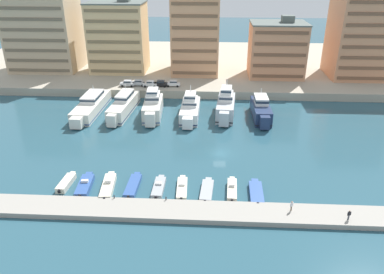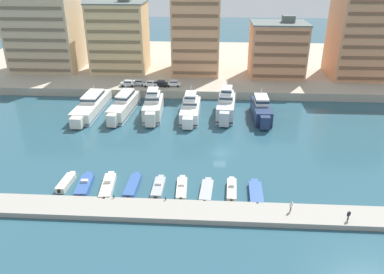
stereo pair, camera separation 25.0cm
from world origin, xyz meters
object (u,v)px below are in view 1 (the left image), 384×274
at_px(motorboat_blue_left, 85,185).
at_px(motorboat_cream_center_right, 182,188).
at_px(motorboat_blue_far_right, 256,192).
at_px(motorboat_blue_center_left, 133,185).
at_px(car_white_mid_left, 150,83).
at_px(motorboat_grey_mid_right, 207,191).
at_px(yacht_ivory_far_left, 91,105).
at_px(yacht_ivory_left, 124,105).
at_px(motorboat_cream_far_left, 66,183).
at_px(motorboat_grey_center, 159,187).
at_px(motorboat_cream_mid_left, 108,186).
at_px(pedestrian_near_edge, 349,214).
at_px(car_white_center, 173,83).
at_px(car_silver_far_left, 127,83).
at_px(car_black_center_left, 161,83).
at_px(car_silver_left, 138,82).
at_px(yacht_navy_center_right, 261,110).
at_px(motorboat_cream_right, 232,190).
at_px(yacht_white_center_left, 190,109).
at_px(yacht_silver_center, 226,106).
at_px(pedestrian_mid_deck, 292,205).
at_px(yacht_ivory_mid_left, 153,107).

xyz_separation_m(motorboat_blue_left, motorboat_cream_center_right, (16.74, 0.31, -0.14)).
bearing_deg(motorboat_blue_far_right, motorboat_blue_center_left, 177.18).
bearing_deg(car_white_mid_left, motorboat_grey_mid_right, -70.91).
bearing_deg(yacht_ivory_far_left, yacht_ivory_left, -1.41).
xyz_separation_m(motorboat_cream_far_left, motorboat_grey_center, (16.27, -0.49, -0.04)).
distance_m(motorboat_cream_mid_left, pedestrian_near_edge, 38.65).
height_order(motorboat_grey_center, motorboat_blue_far_right, motorboat_grey_center).
height_order(motorboat_blue_left, motorboat_blue_center_left, motorboat_blue_left).
bearing_deg(car_white_center, car_silver_far_left, -176.91).
bearing_deg(car_black_center_left, motorboat_blue_left, -97.34).
height_order(car_silver_left, pedestrian_near_edge, car_silver_left).
bearing_deg(yacht_navy_center_right, car_black_center_left, 147.97).
bearing_deg(yacht_ivory_far_left, motorboat_cream_right, -45.44).
bearing_deg(motorboat_cream_mid_left, car_silver_left, 94.67).
height_order(motorboat_cream_far_left, car_white_mid_left, car_white_mid_left).
bearing_deg(car_silver_left, motorboat_blue_left, -89.91).
height_order(car_white_mid_left, car_white_center, same).
bearing_deg(pedestrian_near_edge, yacht_white_center_left, 122.40).
relative_size(yacht_ivory_far_left, motorboat_cream_mid_left, 2.67).
xyz_separation_m(yacht_silver_center, car_white_mid_left, (-21.48, 15.35, 0.65)).
bearing_deg(motorboat_blue_center_left, pedestrian_mid_deck, -13.86).
xyz_separation_m(motorboat_cream_center_right, motorboat_cream_right, (8.48, -0.36, 0.17)).
bearing_deg(motorboat_grey_mid_right, car_silver_left, 112.34).
bearing_deg(yacht_ivory_left, pedestrian_near_edge, -44.66).
xyz_separation_m(yacht_navy_center_right, motorboat_cream_far_left, (-37.10, -32.85, -1.65)).
bearing_deg(motorboat_blue_center_left, car_white_mid_left, 95.46).
relative_size(motorboat_blue_center_left, motorboat_blue_far_right, 1.04).
bearing_deg(motorboat_cream_far_left, car_silver_far_left, 89.62).
xyz_separation_m(motorboat_blue_far_right, car_white_center, (-19.09, 51.28, 2.81)).
xyz_separation_m(yacht_white_center_left, yacht_silver_center, (8.87, 1.48, 0.52)).
distance_m(car_white_mid_left, car_black_center_left, 3.01).
relative_size(yacht_ivory_far_left, yacht_ivory_mid_left, 1.45).
bearing_deg(pedestrian_near_edge, yacht_ivory_left, 135.34).
relative_size(yacht_ivory_far_left, motorboat_grey_mid_right, 3.08).
xyz_separation_m(yacht_ivory_mid_left, car_white_center, (3.34, 17.49, 0.74)).
xyz_separation_m(car_black_center_left, car_white_center, (3.64, 0.37, 0.00)).
distance_m(yacht_ivory_mid_left, motorboat_blue_left, 34.06).
bearing_deg(motorboat_cream_right, pedestrian_mid_deck, -33.29).
bearing_deg(pedestrian_mid_deck, car_white_center, 112.83).
relative_size(yacht_navy_center_right, motorboat_blue_far_right, 2.09).
distance_m(yacht_white_center_left, car_white_mid_left, 21.07).
relative_size(yacht_white_center_left, motorboat_grey_mid_right, 2.25).
bearing_deg(yacht_silver_center, motorboat_cream_far_left, -129.83).
bearing_deg(car_black_center_left, yacht_white_center_left, -60.71).
bearing_deg(car_white_center, motorboat_blue_left, -101.29).
relative_size(yacht_ivory_mid_left, car_white_mid_left, 3.79).
distance_m(yacht_navy_center_right, pedestrian_mid_deck, 39.27).
height_order(yacht_navy_center_right, motorboat_blue_far_right, yacht_navy_center_right).
bearing_deg(pedestrian_mid_deck, motorboat_cream_mid_left, 169.27).
bearing_deg(car_silver_far_left, motorboat_cream_center_right, -68.21).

